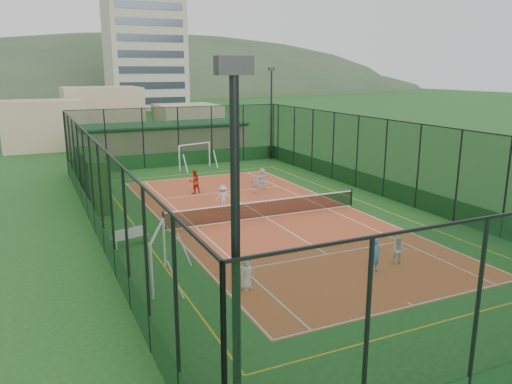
# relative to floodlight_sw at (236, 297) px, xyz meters

# --- Properties ---
(ground) EXTENTS (300.00, 300.00, 0.00)m
(ground) POSITION_rel_floodlight_sw_xyz_m (8.60, 16.60, -4.12)
(ground) COLOR #224D1A
(ground) RESTS_ON ground
(court_slab) EXTENTS (11.17, 23.97, 0.01)m
(court_slab) POSITION_rel_floodlight_sw_xyz_m (8.60, 16.60, -4.12)
(court_slab) COLOR #C05F2A
(court_slab) RESTS_ON ground
(tennis_net) EXTENTS (11.67, 0.12, 1.06)m
(tennis_net) POSITION_rel_floodlight_sw_xyz_m (8.60, 16.60, -3.59)
(tennis_net) COLOR black
(tennis_net) RESTS_ON ground
(perimeter_fence) EXTENTS (18.12, 34.12, 5.00)m
(perimeter_fence) POSITION_rel_floodlight_sw_xyz_m (8.60, 16.60, -1.62)
(perimeter_fence) COLOR black
(perimeter_fence) RESTS_ON ground
(floodlight_sw) EXTENTS (0.60, 0.26, 8.25)m
(floodlight_sw) POSITION_rel_floodlight_sw_xyz_m (0.00, 0.00, 0.00)
(floodlight_sw) COLOR black
(floodlight_sw) RESTS_ON ground
(floodlight_ne) EXTENTS (0.60, 0.26, 8.25)m
(floodlight_ne) POSITION_rel_floodlight_sw_xyz_m (17.20, 33.20, 0.00)
(floodlight_ne) COLOR black
(floodlight_ne) RESTS_ON ground
(clubhouse) EXTENTS (15.20, 7.20, 3.15)m
(clubhouse) POSITION_rel_floodlight_sw_xyz_m (8.60, 38.60, -2.55)
(clubhouse) COLOR tan
(clubhouse) RESTS_ON ground
(apartment_tower) EXTENTS (15.00, 12.00, 30.00)m
(apartment_tower) POSITION_rel_floodlight_sw_xyz_m (20.60, 98.60, 10.88)
(apartment_tower) COLOR beige
(apartment_tower) RESTS_ON ground
(distant_hills) EXTENTS (200.00, 60.00, 24.00)m
(distant_hills) POSITION_rel_floodlight_sw_xyz_m (8.60, 166.60, -4.12)
(distant_hills) COLOR #384C33
(distant_hills) RESTS_ON ground
(hedge_left) EXTENTS (1.05, 6.99, 3.06)m
(hedge_left) POSITION_rel_floodlight_sw_xyz_m (0.30, 24.08, -2.60)
(hedge_left) COLOR black
(hedge_left) RESTS_ON ground
(white_bench) EXTENTS (1.74, 0.87, 0.95)m
(white_bench) POSITION_rel_floodlight_sw_xyz_m (0.80, 15.08, -3.65)
(white_bench) COLOR white
(white_bench) RESTS_ON ground
(futsal_goal_near) EXTENTS (3.33, 2.10, 2.08)m
(futsal_goal_near) POSITION_rel_floodlight_sw_xyz_m (1.06, 10.47, -3.09)
(futsal_goal_near) COLOR white
(futsal_goal_near) RESTS_ON ground
(futsal_goal_far) EXTENTS (3.32, 1.90, 2.06)m
(futsal_goal_far) POSITION_rel_floodlight_sw_xyz_m (9.44, 31.85, -3.10)
(futsal_goal_far) COLOR white
(futsal_goal_far) RESTS_ON ground
(child_near_left) EXTENTS (0.76, 0.65, 1.31)m
(child_near_left) POSITION_rel_floodlight_sw_xyz_m (3.86, 8.39, -3.46)
(child_near_left) COLOR silver
(child_near_left) RESTS_ON court_slab
(child_near_mid) EXTENTS (0.61, 0.49, 1.44)m
(child_near_mid) POSITION_rel_floodlight_sw_xyz_m (9.28, 7.72, -3.39)
(child_near_mid) COLOR #4E85DF
(child_near_mid) RESTS_ON court_slab
(child_near_right) EXTENTS (0.76, 0.73, 1.24)m
(child_near_right) POSITION_rel_floodlight_sw_xyz_m (10.70, 7.95, -3.50)
(child_near_right) COLOR silver
(child_near_right) RESTS_ON court_slab
(child_far_left) EXTENTS (0.97, 0.60, 1.44)m
(child_far_left) POSITION_rel_floodlight_sw_xyz_m (7.03, 19.11, -3.39)
(child_far_left) COLOR silver
(child_far_left) RESTS_ON court_slab
(child_far_right) EXTENTS (0.77, 0.58, 1.21)m
(child_far_right) POSITION_rel_floodlight_sw_xyz_m (10.42, 21.81, -3.51)
(child_far_right) COLOR silver
(child_far_right) RESTS_ON court_slab
(child_far_back) EXTENTS (1.41, 0.86, 1.45)m
(child_far_back) POSITION_rel_floodlight_sw_xyz_m (11.38, 22.87, -3.39)
(child_far_back) COLOR white
(child_far_back) RESTS_ON court_slab
(coach) EXTENTS (0.85, 0.71, 1.60)m
(coach) POSITION_rel_floodlight_sw_xyz_m (6.74, 23.58, -3.32)
(coach) COLOR #B32A13
(coach) RESTS_ON court_slab
(tennis_balls) EXTENTS (5.37, 0.45, 0.07)m
(tennis_balls) POSITION_rel_floodlight_sw_xyz_m (8.36, 18.14, -4.08)
(tennis_balls) COLOR #CCE033
(tennis_balls) RESTS_ON court_slab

